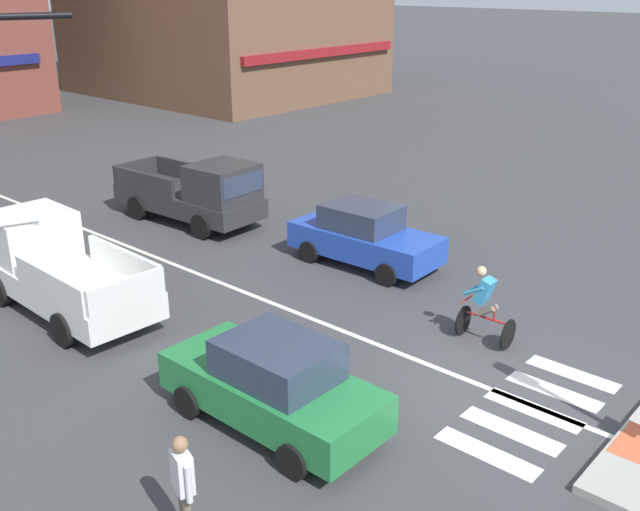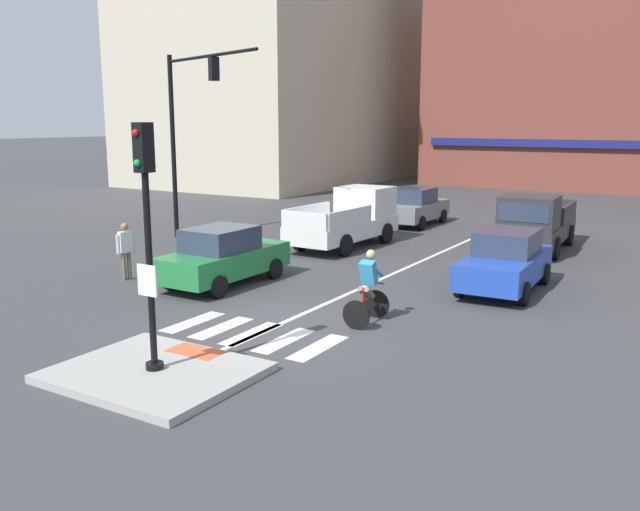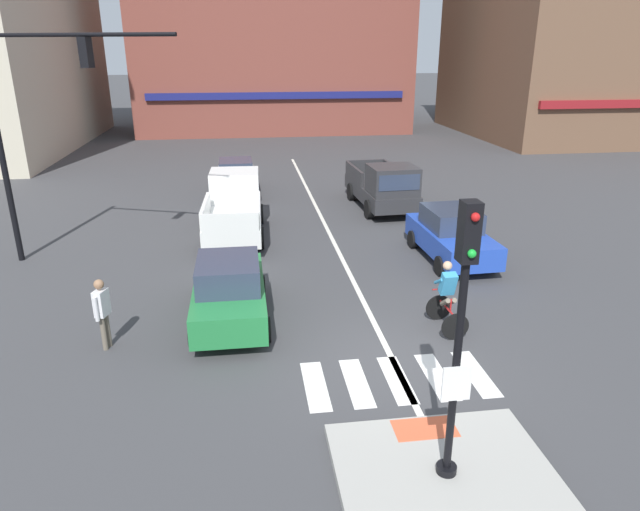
% 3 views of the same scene
% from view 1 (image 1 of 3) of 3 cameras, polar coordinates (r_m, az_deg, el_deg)
% --- Properties ---
extents(ground_plane, '(300.00, 300.00, 0.00)m').
position_cam_1_polar(ground_plane, '(14.19, 13.45, -10.53)').
color(ground_plane, '#3D3D3F').
extents(tactile_pad_front, '(1.10, 0.60, 0.01)m').
position_cam_1_polar(tactile_pad_front, '(13.35, 23.68, -13.34)').
color(tactile_pad_front, '#DB5B38').
rests_on(tactile_pad_front, traffic_island).
extents(crosswalk_stripe_a, '(0.44, 1.80, 0.01)m').
position_cam_1_polar(crosswalk_stripe_a, '(12.61, 13.01, -14.91)').
color(crosswalk_stripe_a, silver).
rests_on(crosswalk_stripe_a, ground).
extents(crosswalk_stripe_b, '(0.44, 1.80, 0.01)m').
position_cam_1_polar(crosswalk_stripe_b, '(13.24, 14.83, -13.16)').
color(crosswalk_stripe_b, silver).
rests_on(crosswalk_stripe_b, ground).
extents(crosswalk_stripe_c, '(0.44, 1.80, 0.01)m').
position_cam_1_polar(crosswalk_stripe_c, '(13.90, 16.47, -11.56)').
color(crosswalk_stripe_c, silver).
rests_on(crosswalk_stripe_c, ground).
extents(crosswalk_stripe_d, '(0.44, 1.80, 0.01)m').
position_cam_1_polar(crosswalk_stripe_d, '(14.57, 17.94, -10.10)').
color(crosswalk_stripe_d, silver).
rests_on(crosswalk_stripe_d, ground).
extents(crosswalk_stripe_e, '(0.44, 1.80, 0.01)m').
position_cam_1_polar(crosswalk_stripe_e, '(15.26, 19.26, -8.77)').
color(crosswalk_stripe_e, silver).
rests_on(crosswalk_stripe_e, ground).
extents(lane_centre_line, '(0.14, 28.00, 0.01)m').
position_cam_1_polar(lane_centre_line, '(20.24, -11.94, -0.47)').
color(lane_centre_line, silver).
rests_on(lane_centre_line, ground).
extents(car_blue_eastbound_mid, '(1.96, 4.16, 1.64)m').
position_cam_1_polar(car_blue_eastbound_mid, '(19.41, 3.51, 1.56)').
color(car_blue_eastbound_mid, '#2347B7').
rests_on(car_blue_eastbound_mid, ground).
extents(car_green_westbound_near, '(1.86, 4.11, 1.64)m').
position_cam_1_polar(car_green_westbound_near, '(12.58, -3.68, -10.03)').
color(car_green_westbound_near, '#237A3D').
rests_on(car_green_westbound_near, ground).
extents(pickup_truck_white_westbound_far, '(2.19, 5.16, 2.08)m').
position_cam_1_polar(pickup_truck_white_westbound_far, '(17.87, -20.03, -0.93)').
color(pickup_truck_white_westbound_far, white).
rests_on(pickup_truck_white_westbound_far, ground).
extents(pickup_truck_charcoal_eastbound_far, '(2.25, 5.19, 2.08)m').
position_cam_1_polar(pickup_truck_charcoal_eastbound_far, '(22.89, -9.57, 4.82)').
color(pickup_truck_charcoal_eastbound_far, '#2D2D30').
rests_on(pickup_truck_charcoal_eastbound_far, ground).
extents(cyclist, '(0.70, 1.11, 1.68)m').
position_cam_1_polar(cyclist, '(15.66, 12.82, -3.69)').
color(cyclist, black).
rests_on(cyclist, ground).
extents(pedestrian_at_curb_left, '(0.32, 0.53, 1.67)m').
position_cam_1_polar(pedestrian_at_curb_left, '(10.36, -10.74, -16.98)').
color(pedestrian_at_curb_left, '#6B6051').
rests_on(pedestrian_at_curb_left, ground).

